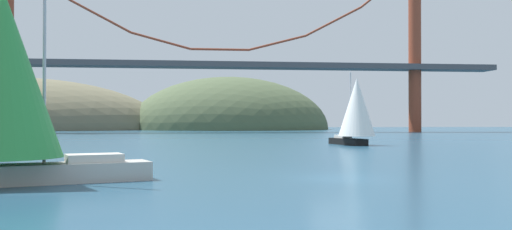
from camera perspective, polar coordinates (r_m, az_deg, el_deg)
The scene contains 6 objects.
ground_plane at distance 26.00m, azimuth 8.34°, elevation -6.45°, with size 360.00×360.00×0.00m, color navy.
headland_left at distance 167.06m, azimuth -23.77°, elevation -1.40°, with size 83.55×44.00×28.96m, color #6B664C.
headland_center at distance 160.40m, azimuth -2.77°, elevation -1.49°, with size 57.67×44.00×30.33m, color #4C5B3D.
suspension_bridge at distance 120.93m, azimuth -3.74°, elevation 6.02°, with size 124.31×6.00×38.08m.
sailboat_green_sail at distance 25.19m, azimuth -24.24°, elevation 3.37°, with size 9.15×6.17×9.59m.
sailboat_white_mainsail at distance 59.88m, azimuth 10.24°, elevation 0.56°, with size 4.75×7.15×7.83m.
Camera 1 is at (-6.84, -24.94, 2.69)m, focal length 38.91 mm.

